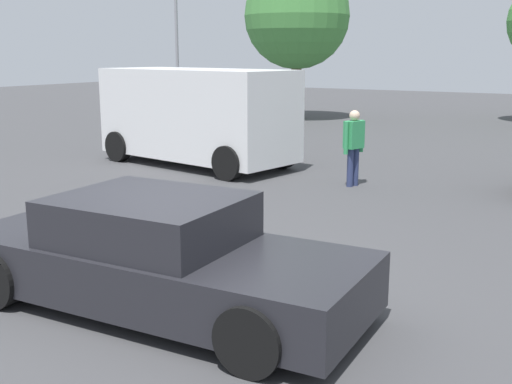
{
  "coord_description": "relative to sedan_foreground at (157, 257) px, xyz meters",
  "views": [
    {
      "loc": [
        4.16,
        -5.09,
        2.69
      ],
      "look_at": [
        -0.01,
        1.81,
        0.9
      ],
      "focal_mm": 44.1,
      "sensor_mm": 36.0,
      "label": 1
    }
  ],
  "objects": [
    {
      "name": "van_white",
      "position": [
        -4.9,
        7.38,
        0.68
      ],
      "size": [
        5.24,
        2.83,
        2.31
      ],
      "rotation": [
        0.0,
        0.0,
        -0.16
      ],
      "color": "white",
      "rests_on": "ground_plane"
    },
    {
      "name": "tree_back_left",
      "position": [
        -7.96,
        18.4,
        3.57
      ],
      "size": [
        4.25,
        4.25,
        6.28
      ],
      "color": "brown",
      "rests_on": "ground_plane"
    },
    {
      "name": "ground_plane",
      "position": [
        0.04,
        0.19,
        -0.57
      ],
      "size": [
        80.0,
        80.0,
        0.0
      ],
      "primitive_type": "plane",
      "color": "#424244"
    },
    {
      "name": "sedan_foreground",
      "position": [
        0.0,
        0.0,
        0.0
      ],
      "size": [
        4.59,
        2.01,
        1.22
      ],
      "rotation": [
        0.0,
        0.0,
        0.05
      ],
      "color": "#232328",
      "rests_on": "ground_plane"
    },
    {
      "name": "pedestrian",
      "position": [
        -0.67,
        7.0,
        0.35
      ],
      "size": [
        0.35,
        0.55,
        1.56
      ],
      "rotation": [
        0.0,
        0.0,
        5.98
      ],
      "color": "navy",
      "rests_on": "ground_plane"
    },
    {
      "name": "light_post_mid",
      "position": [
        -13.95,
        18.18,
        3.91
      ],
      "size": [
        0.44,
        0.44,
        6.64
      ],
      "color": "gray",
      "rests_on": "ground_plane"
    },
    {
      "name": "dog",
      "position": [
        -3.09,
        0.48,
        -0.3
      ],
      "size": [
        0.56,
        0.5,
        0.43
      ],
      "rotation": [
        0.0,
        0.0,
        3.84
      ],
      "color": "white",
      "rests_on": "ground_plane"
    }
  ]
}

